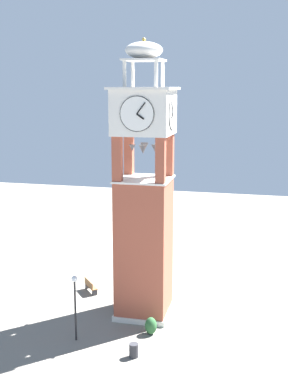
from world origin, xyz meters
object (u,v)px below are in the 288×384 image
(clock_tower, at_px, (144,206))
(trash_bin, at_px, (134,350))
(lamp_post, at_px, (75,296))
(park_bench, at_px, (90,286))

(clock_tower, relative_size, trash_bin, 22.19)
(clock_tower, height_order, lamp_post, clock_tower)
(park_bench, xyz_separation_m, trash_bin, (7.99, 5.43, -0.08))
(park_bench, xyz_separation_m, lamp_post, (6.94, 1.58, 2.32))
(trash_bin, bearing_deg, lamp_post, -105.27)
(clock_tower, distance_m, lamp_post, 7.09)
(clock_tower, bearing_deg, lamp_post, -34.94)
(clock_tower, xyz_separation_m, lamp_post, (4.44, -3.11, -4.56))
(lamp_post, xyz_separation_m, trash_bin, (1.05, 3.85, -2.40))
(park_bench, height_order, lamp_post, lamp_post)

